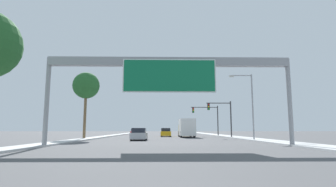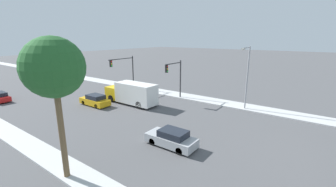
# 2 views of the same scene
# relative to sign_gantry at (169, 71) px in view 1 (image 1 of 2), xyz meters

# --- Properties ---
(sidewalk_right) EXTENTS (3.00, 120.00, 0.15)m
(sidewalk_right) POSITION_rel_sign_gantry_xyz_m (11.25, 42.10, -6.06)
(sidewalk_right) COLOR beige
(sidewalk_right) RESTS_ON ground
(median_strip_left) EXTENTS (2.00, 120.00, 0.15)m
(median_strip_left) POSITION_rel_sign_gantry_xyz_m (-10.75, 42.10, -6.06)
(median_strip_left) COLOR beige
(median_strip_left) RESTS_ON ground
(sign_gantry) EXTENTS (20.27, 0.73, 7.30)m
(sign_gantry) POSITION_rel_sign_gantry_xyz_m (0.00, 0.00, 0.00)
(sign_gantry) COLOR gray
(sign_gantry) RESTS_ON ground
(car_far_center) EXTENTS (1.85, 4.54, 1.54)m
(car_far_center) POSITION_rel_sign_gantry_xyz_m (0.00, 27.32, -5.41)
(car_far_center) COLOR gold
(car_far_center) RESTS_ON ground
(car_mid_left) EXTENTS (1.79, 4.31, 1.36)m
(car_mid_left) POSITION_rel_sign_gantry_xyz_m (-7.00, 40.39, -5.48)
(car_mid_left) COLOR red
(car_mid_left) RESTS_ON ground
(car_near_center) EXTENTS (1.86, 4.51, 1.51)m
(car_near_center) POSITION_rel_sign_gantry_xyz_m (-3.50, 12.04, -5.42)
(car_near_center) COLOR #A5A8AD
(car_near_center) RESTS_ON ground
(truck_box_primary) EXTENTS (2.41, 8.27, 3.04)m
(truck_box_primary) POSITION_rel_sign_gantry_xyz_m (3.50, 23.71, -4.58)
(truck_box_primary) COLOR yellow
(truck_box_primary) RESTS_ON ground
(traffic_light_near_intersection) EXTENTS (3.94, 0.32, 5.77)m
(traffic_light_near_intersection) POSITION_rel_sign_gantry_xyz_m (8.98, 20.10, -2.25)
(traffic_light_near_intersection) COLOR #2D2D30
(traffic_light_near_intersection) RESTS_ON ground
(traffic_light_mid_block) EXTENTS (5.34, 0.32, 5.92)m
(traffic_light_mid_block) POSITION_rel_sign_gantry_xyz_m (8.48, 30.10, -2.06)
(traffic_light_mid_block) COLOR #2D2D30
(traffic_light_mid_block) RESTS_ON ground
(palm_tree_background) EXTENTS (3.68, 3.68, 9.27)m
(palm_tree_background) POSITION_rel_sign_gantry_xyz_m (-11.27, 15.12, 1.22)
(palm_tree_background) COLOR brown
(palm_tree_background) RESTS_ON ground
(street_lamp_right) EXTENTS (2.85, 0.28, 8.06)m
(street_lamp_right) POSITION_rel_sign_gantry_xyz_m (9.97, 10.19, -1.30)
(street_lamp_right) COLOR gray
(street_lamp_right) RESTS_ON ground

